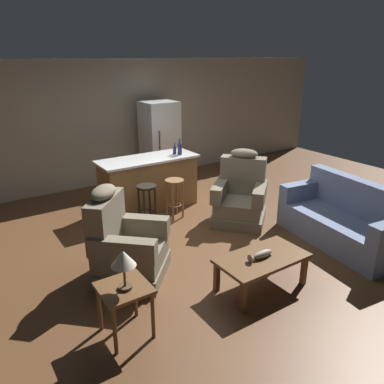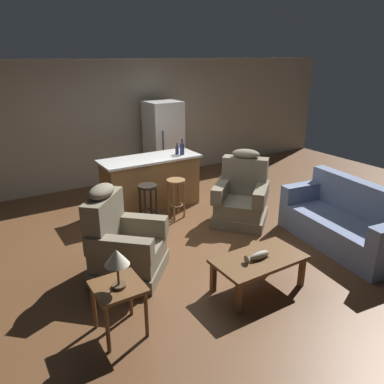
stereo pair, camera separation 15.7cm
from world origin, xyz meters
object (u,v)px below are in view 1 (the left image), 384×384
object	(u,v)px
coffee_table	(262,261)
couch	(344,221)
refrigerator	(160,143)
fish_figurine	(261,255)
bar_stool_right	(175,191)
bottle_short_amber	(175,150)
table_lamp	(123,260)
bar_stool_left	(147,198)
recliner_near_island	(240,197)
end_table	(125,295)
recliner_near_lamp	(125,245)
bottle_tall_green	(180,149)
kitchen_island	(149,183)

from	to	relation	value
coffee_table	couch	distance (m)	1.87
coffee_table	refrigerator	size ratio (longest dim) A/B	0.62
fish_figurine	bar_stool_right	distance (m)	2.42
bar_stool_right	bottle_short_amber	size ratio (longest dim) A/B	3.30
table_lamp	bar_stool_left	bearing A→B (deg)	58.50
couch	recliner_near_island	world-z (taller)	recliner_near_island
end_table	recliner_near_lamp	bearing A→B (deg)	66.14
recliner_near_lamp	bottle_short_amber	bearing A→B (deg)	87.14
couch	bottle_tall_green	distance (m)	3.05
coffee_table	end_table	size ratio (longest dim) A/B	1.96
recliner_near_lamp	recliner_near_island	size ratio (longest dim) A/B	1.00
coffee_table	recliner_near_lamp	world-z (taller)	recliner_near_lamp
fish_figurine	recliner_near_lamp	xyz separation A→B (m)	(-1.21, 1.18, -0.04)
bar_stool_right	coffee_table	bearing A→B (deg)	-95.41
recliner_near_island	bottle_short_amber	world-z (taller)	recliner_near_island
bottle_tall_green	bar_stool_left	bearing A→B (deg)	-152.08
end_table	table_lamp	world-z (taller)	table_lamp
end_table	table_lamp	size ratio (longest dim) A/B	1.37
couch	recliner_near_island	size ratio (longest dim) A/B	1.66
bar_stool_right	table_lamp	bearing A→B (deg)	-130.30
bottle_tall_green	bar_stool_right	bearing A→B (deg)	-129.98
end_table	bar_stool_right	xyz separation A→B (m)	(1.93, 2.24, 0.01)
recliner_near_lamp	end_table	world-z (taller)	recliner_near_lamp
table_lamp	couch	bearing A→B (deg)	1.11
fish_figurine	bottle_short_amber	xyz separation A→B (m)	(0.63, 2.99, 0.57)
recliner_near_lamp	bottle_tall_green	world-z (taller)	bottle_tall_green
table_lamp	bar_stool_left	size ratio (longest dim) A/B	0.60
table_lamp	kitchen_island	size ratio (longest dim) A/B	0.23
recliner_near_lamp	table_lamp	size ratio (longest dim) A/B	2.93
bar_stool_right	bottle_tall_green	world-z (taller)	bottle_tall_green
table_lamp	bottle_tall_green	xyz separation A→B (m)	(2.35, 2.78, 0.19)
fish_figurine	end_table	bearing A→B (deg)	174.20
bar_stool_right	fish_figurine	bearing A→B (deg)	-96.40
fish_figurine	bar_stool_left	distance (m)	2.42
recliner_near_lamp	bottle_short_amber	size ratio (longest dim) A/B	5.83
fish_figurine	bar_stool_left	bearing A→B (deg)	96.27
fish_figurine	recliner_near_island	size ratio (longest dim) A/B	0.28
kitchen_island	table_lamp	bearing A→B (deg)	-121.17
kitchen_island	bottle_short_amber	bearing A→B (deg)	-4.96
bar_stool_left	coffee_table	bearing A→B (deg)	-82.66
table_lamp	bottle_tall_green	distance (m)	3.64
kitchen_island	recliner_near_island	bearing A→B (deg)	-53.06
couch	bar_stool_right	bearing A→B (deg)	-46.19
recliner_near_island	table_lamp	world-z (taller)	recliner_near_island
recliner_near_island	end_table	xyz separation A→B (m)	(-2.78, -1.51, 0.04)
couch	refrigerator	xyz separation A→B (m)	(-0.89, 4.03, 0.54)
bottle_tall_green	kitchen_island	bearing A→B (deg)	168.57
recliner_near_island	bar_stool_right	xyz separation A→B (m)	(-0.85, 0.73, 0.05)
bar_stool_left	bar_stool_right	size ratio (longest dim) A/B	1.00
bar_stool_left	bottle_tall_green	world-z (taller)	bottle_tall_green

